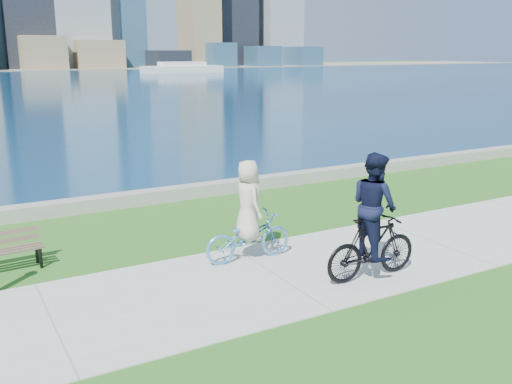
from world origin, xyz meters
The scene contains 7 objects.
ground centered at (0.00, 0.00, 0.00)m, with size 320.00×320.00×0.00m, color #235B18.
concrete_path centered at (0.00, 0.00, 0.01)m, with size 80.00×3.50×0.02m, color #ACADA7.
seawall centered at (0.00, 6.20, 0.17)m, with size 90.00×0.50×0.35m, color gray.
ferry_far centered at (35.12, 90.78, 0.83)m, with size 14.70×4.20×2.00m.
park_bench centered at (-4.39, 2.77, 0.45)m, with size 1.47×0.60×0.74m.
cyclist_woman centered at (-0.06, 0.96, 0.77)m, with size 0.70×1.85×2.03m.
cyclist_man centered at (1.46, -0.97, 1.00)m, with size 0.75×1.96×2.35m.
Camera 1 is at (-5.20, -8.51, 4.11)m, focal length 40.00 mm.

